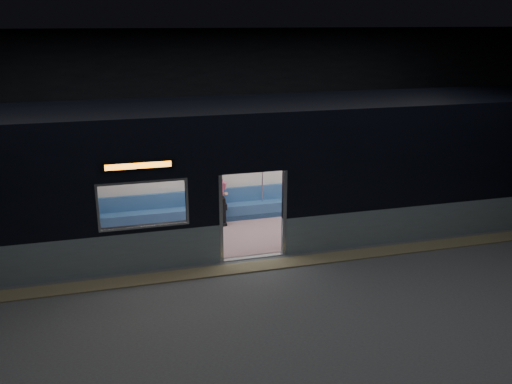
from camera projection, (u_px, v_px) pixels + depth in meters
name	position (u px, v px, depth m)	size (l,w,h in m)	color
station_floor	(266.00, 278.00, 11.52)	(24.00, 14.00, 0.01)	#47494C
station_envelope	(267.00, 106.00, 10.41)	(24.00, 14.00, 5.00)	black
tactile_strip	(259.00, 266.00, 12.02)	(22.80, 0.50, 0.03)	#8C7F59
metro_car	(237.00, 164.00, 13.30)	(18.00, 3.04, 3.35)	#8695A0
passenger	(217.00, 194.00, 14.45)	(0.44, 0.72, 1.39)	black
handbag	(219.00, 200.00, 14.28)	(0.30, 0.26, 0.15)	black
transit_map	(328.00, 159.00, 15.35)	(1.01, 0.03, 0.66)	white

